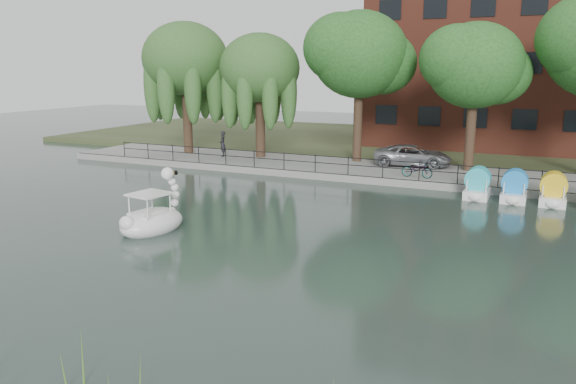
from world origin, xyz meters
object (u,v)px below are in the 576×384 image
Objects in this scene: minivan at (413,154)px; bicycle at (417,169)px; pedestrian at (223,142)px; swan_boat at (153,218)px.

minivan is 3.74m from bicycle.
minivan is at bearing 66.26° from pedestrian.
minivan is 3.10× the size of bicycle.
pedestrian is 0.63× the size of swan_boat.
pedestrian is (-12.50, -1.67, 0.25)m from minivan.
swan_boat is at bearing 152.20° from minivan.
bicycle is (1.03, -3.58, -0.24)m from minivan.
minivan is 18.10m from swan_boat.
pedestrian is (-13.53, 1.91, 0.49)m from bicycle.
minivan is 12.61m from pedestrian.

